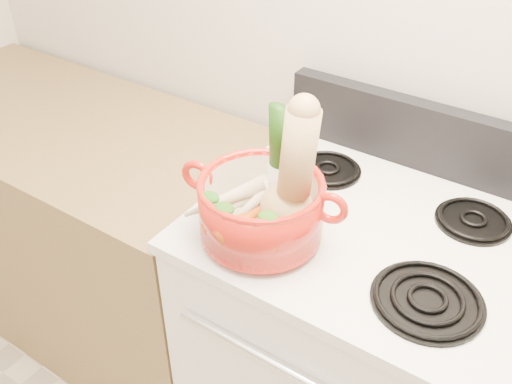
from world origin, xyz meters
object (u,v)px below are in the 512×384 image
Objects in this scene: stove_body at (351,360)px; dutch_oven at (261,208)px; leek at (278,159)px; squash at (288,170)px.

dutch_oven is (-0.19, -0.18, 0.57)m from stove_body.
stove_body is 0.71m from leek.
squash is at bearing -18.12° from leek.
dutch_oven is 0.91× the size of squash.
leek is at bearing 73.24° from dutch_oven.
leek reaches higher than stove_body.
squash is (-0.13, -0.16, 0.68)m from stove_body.
dutch_oven is at bearing -136.45° from stove_body.
squash is at bearing 7.10° from dutch_oven.
squash reaches higher than dutch_oven.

